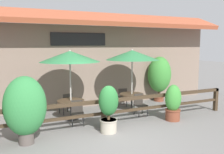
{
  "coord_description": "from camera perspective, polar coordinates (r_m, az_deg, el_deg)",
  "views": [
    {
      "loc": [
        -3.17,
        -6.43,
        2.76
      ],
      "look_at": [
        0.52,
        1.5,
        1.63
      ],
      "focal_mm": 40.0,
      "sensor_mm": 36.0,
      "label": 1
    }
  ],
  "objects": [
    {
      "name": "dining_table_near",
      "position": [
        9.46,
        -9.38,
        -6.09
      ],
      "size": [
        1.0,
        1.0,
        0.71
      ],
      "color": "#4C3826",
      "rests_on": "ground"
    },
    {
      "name": "chair_near_wallside",
      "position": [
        10.19,
        -10.4,
        -5.78
      ],
      "size": [
        0.5,
        0.5,
        0.84
      ],
      "rotation": [
        0.0,
        0.0,
        3.36
      ],
      "color": "#332D28",
      "rests_on": "ground"
    },
    {
      "name": "potted_plant_small_flowering",
      "position": [
        7.33,
        -19.26,
        -6.5
      ],
      "size": [
        1.16,
        1.05,
        1.92
      ],
      "color": "#564C47",
      "rests_on": "ground"
    },
    {
      "name": "potted_plant_tall_tropical",
      "position": [
        9.42,
        13.78,
        -5.72
      ],
      "size": [
        0.6,
        0.57,
        1.33
      ],
      "color": "brown",
      "rests_on": "ground"
    },
    {
      "name": "chair_middle_wallside",
      "position": [
        11.24,
        2.26,
        -4.42
      ],
      "size": [
        0.48,
        0.48,
        0.84
      ],
      "rotation": [
        0.0,
        0.0,
        2.99
      ],
      "color": "#332D28",
      "rests_on": "ground"
    },
    {
      "name": "patio_umbrella_middle",
      "position": [
        10.36,
        4.63,
        5.02
      ],
      "size": [
        2.2,
        2.2,
        2.58
      ],
      "color": "#B7B2A8",
      "rests_on": "ground"
    },
    {
      "name": "dining_table_middle",
      "position": [
        10.58,
        4.53,
        -4.58
      ],
      "size": [
        1.0,
        1.0,
        0.71
      ],
      "color": "#4C3826",
      "rests_on": "ground"
    },
    {
      "name": "chair_middle_streetside",
      "position": [
        9.92,
        6.4,
        -6.05
      ],
      "size": [
        0.42,
        0.42,
        0.84
      ],
      "rotation": [
        0.0,
        0.0,
        -0.0
      ],
      "color": "#332D28",
      "rests_on": "ground"
    },
    {
      "name": "potted_plant_entrance_palm",
      "position": [
        7.88,
        -0.8,
        -6.92
      ],
      "size": [
        0.63,
        0.57,
        1.5
      ],
      "color": "#B7AD99",
      "rests_on": "ground"
    },
    {
      "name": "patio_railing",
      "position": [
        8.39,
        -1.94,
        -6.88
      ],
      "size": [
        10.4,
        0.14,
        0.95
      ],
      "color": "#3D2D1E",
      "rests_on": "ground"
    },
    {
      "name": "ground_plane",
      "position": [
        7.69,
        1.24,
        -13.67
      ],
      "size": [
        60.0,
        60.0,
        0.0
      ],
      "primitive_type": "plane",
      "color": "slate"
    },
    {
      "name": "chair_near_streetside",
      "position": [
        8.8,
        -7.92,
        -7.82
      ],
      "size": [
        0.5,
        0.5,
        0.84
      ],
      "rotation": [
        0.0,
        0.0,
        -0.22
      ],
      "color": "#332D28",
      "rests_on": "ground"
    },
    {
      "name": "building_facade",
      "position": [
        11.02,
        -8.21,
        4.21
      ],
      "size": [
        14.28,
        1.49,
        4.23
      ],
      "color": "gray",
      "rests_on": "ground"
    },
    {
      "name": "patio_umbrella_near",
      "position": [
        9.21,
        -9.61,
        4.65
      ],
      "size": [
        2.2,
        2.2,
        2.58
      ],
      "color": "#B7B2A8",
      "rests_on": "ground"
    },
    {
      "name": "potted_plant_broad_leaf",
      "position": [
        12.4,
        10.78,
        0.44
      ],
      "size": [
        1.17,
        1.05,
        2.19
      ],
      "color": "brown",
      "rests_on": "ground"
    }
  ]
}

